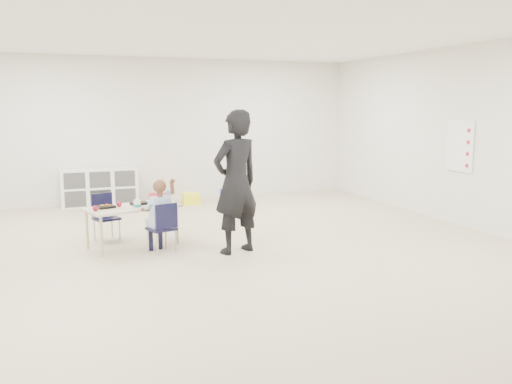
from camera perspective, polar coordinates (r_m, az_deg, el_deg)
name	(u,v)px	position (r m, az deg, el deg)	size (l,w,h in m)	color
room	(229,145)	(6.54, -2.84, 4.93)	(9.00, 9.02, 2.80)	beige
table	(133,226)	(7.44, -12.83, -3.51)	(1.32, 0.93, 0.55)	beige
chair_near	(161,228)	(7.05, -9.92, -3.71)	(0.32, 0.30, 0.66)	black
chair_far	(106,218)	(7.84, -15.46, -2.61)	(0.32, 0.30, 0.66)	black
child	(161,213)	(7.01, -9.96, -2.20)	(0.44, 0.44, 1.04)	#B8CCF9
lunch_tray_near	(140,203)	(7.50, -12.15, -1.18)	(0.22, 0.16, 0.03)	black
lunch_tray_far	(106,207)	(7.34, -15.53, -1.53)	(0.22, 0.16, 0.03)	black
milk_carton	(137,204)	(7.28, -12.40, -1.21)	(0.07, 0.07, 0.10)	white
bread_roll	(154,203)	(7.39, -10.72, -1.13)	(0.09, 0.09, 0.07)	tan
apple_near	(119,204)	(7.39, -14.22, -1.24)	(0.07, 0.07, 0.07)	maroon
apple_far	(95,208)	(7.16, -16.56, -1.67)	(0.07, 0.07, 0.07)	maroon
cubby_shelf	(100,187)	(10.63, -16.14, 0.48)	(1.40, 0.40, 0.70)	white
rules_poster	(460,146)	(9.08, 20.63, 4.57)	(0.02, 0.60, 0.80)	white
adult	(236,182)	(6.86, -2.12, 1.03)	(0.67, 0.44, 1.83)	black
bin_red	(158,200)	(10.50, -10.31, -0.79)	(0.32, 0.41, 0.20)	#B51224
bin_yellow	(191,198)	(10.56, -6.87, -0.66)	(0.32, 0.41, 0.20)	#F9F91A
bin_blue	(234,196)	(10.70, -2.36, -0.38)	(0.37, 0.48, 0.23)	#1B2FCA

